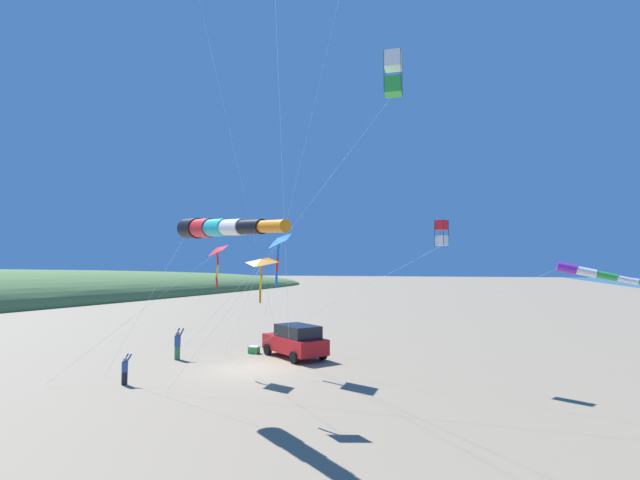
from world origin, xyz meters
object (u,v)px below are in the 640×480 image
(person_child_green_jacket, at_px, (125,368))
(kite_delta_yellow_midlevel, at_px, (216,251))
(parked_car, at_px, (295,341))
(kite_windsock_long_streamer_right, at_px, (592,273))
(kite_windsock_white_trailing, at_px, (213,228))
(kite_delta_green_low_center, at_px, (278,242))
(cooler_box, at_px, (254,350))
(kite_delta_magenta_far_left, at_px, (261,263))
(person_adult_flyer, at_px, (178,343))
(kite_box_red_high_left, at_px, (393,74))
(kite_box_checkered_midright, at_px, (441,233))

(person_child_green_jacket, distance_m, kite_delta_yellow_midlevel, 6.67)
(parked_car, xyz_separation_m, kite_windsock_long_streamer_right, (-15.16, -3.13, 3.83))
(kite_windsock_white_trailing, bearing_deg, kite_delta_green_low_center, -80.25)
(person_child_green_jacket, relative_size, kite_delta_yellow_midlevel, 0.21)
(cooler_box, distance_m, person_child_green_jacket, 8.55)
(person_child_green_jacket, bearing_deg, kite_delta_magenta_far_left, 175.20)
(kite_delta_yellow_midlevel, bearing_deg, person_child_green_jacket, 61.98)
(parked_car, distance_m, person_adult_flyer, 6.52)
(kite_box_red_high_left, bearing_deg, cooler_box, -20.31)
(cooler_box, height_order, kite_windsock_long_streamer_right, kite_windsock_long_streamer_right)
(kite_windsock_long_streamer_right, xyz_separation_m, kite_delta_magenta_far_left, (12.37, 11.91, 0.42))
(kite_windsock_white_trailing, height_order, kite_box_checkered_midright, kite_box_checkered_midright)
(kite_delta_green_low_center, height_order, kite_delta_magenta_far_left, kite_delta_green_low_center)
(kite_delta_magenta_far_left, bearing_deg, parked_car, -72.37)
(kite_delta_magenta_far_left, bearing_deg, cooler_box, -58.02)
(parked_car, distance_m, kite_delta_green_low_center, 6.27)
(parked_car, height_order, kite_box_checkered_midright, kite_box_checkered_midright)
(person_adult_flyer, height_order, kite_delta_yellow_midlevel, kite_delta_yellow_midlevel)
(person_child_green_jacket, xyz_separation_m, kite_box_red_high_left, (-10.76, -4.96, 13.32))
(person_adult_flyer, xyz_separation_m, kite_box_checkered_midright, (-14.15, -1.37, 5.75))
(parked_car, distance_m, kite_windsock_long_streamer_right, 15.95)
(kite_delta_green_low_center, height_order, kite_windsock_white_trailing, kite_windsock_white_trailing)
(kite_delta_magenta_far_left, height_order, kite_box_red_high_left, kite_box_red_high_left)
(kite_box_red_high_left, bearing_deg, person_child_green_jacket, 24.76)
(kite_windsock_long_streamer_right, bearing_deg, person_child_green_jacket, 30.25)
(kite_box_red_high_left, bearing_deg, kite_delta_yellow_midlevel, 8.05)
(kite_delta_magenta_far_left, height_order, kite_box_checkered_midright, kite_box_checkered_midright)
(kite_delta_magenta_far_left, distance_m, kite_windsock_white_trailing, 2.17)
(person_child_green_jacket, relative_size, kite_delta_magenta_far_left, 0.16)
(parked_car, bearing_deg, kite_delta_green_low_center, 98.66)
(person_adult_flyer, bearing_deg, cooler_box, -132.75)
(cooler_box, xyz_separation_m, person_child_green_jacket, (1.41, 8.42, 0.50))
(person_adult_flyer, bearing_deg, kite_box_checkered_midright, -174.46)
(parked_car, xyz_separation_m, person_child_green_jacket, (4.25, 8.19, -0.24))
(person_adult_flyer, distance_m, kite_windsock_white_trailing, 11.78)
(kite_delta_green_low_center, xyz_separation_m, kite_delta_yellow_midlevel, (2.74, 1.36, -0.49))
(cooler_box, bearing_deg, kite_delta_green_low_center, 134.72)
(kite_delta_magenta_far_left, bearing_deg, kite_delta_yellow_midlevel, -40.45)
(cooler_box, relative_size, kite_delta_green_low_center, 0.08)
(person_child_green_jacket, height_order, kite_delta_yellow_midlevel, kite_delta_yellow_midlevel)
(kite_delta_magenta_far_left, distance_m, kite_box_red_high_left, 11.06)
(parked_car, xyz_separation_m, kite_box_checkered_midright, (-8.34, 1.61, 5.73))
(kite_delta_green_low_center, xyz_separation_m, kite_delta_magenta_far_left, (-2.32, 5.67, -1.16))
(kite_box_red_high_left, bearing_deg, kite_windsock_white_trailing, 55.37)
(kite_windsock_long_streamer_right, relative_size, kite_delta_magenta_far_left, 1.83)
(kite_windsock_long_streamer_right, bearing_deg, kite_windsock_white_trailing, 44.72)
(person_adult_flyer, bearing_deg, parked_car, -152.83)
(kite_delta_magenta_far_left, relative_size, kite_box_checkered_midright, 0.68)
(person_child_green_jacket, distance_m, kite_delta_green_low_center, 8.95)
(parked_car, relative_size, kite_windsock_long_streamer_right, 0.30)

